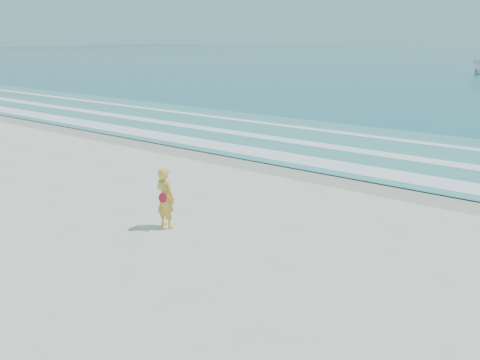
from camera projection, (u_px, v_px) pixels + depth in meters
The scene contains 7 objects.
ground at pixel (140, 265), 10.67m from camera, with size 400.00×400.00×0.00m, color silver.
wet_sand at pixel (319, 174), 17.65m from camera, with size 400.00×2.40×0.00m, color #B2A893.
shallow at pixel (368, 148), 21.51m from camera, with size 400.00×10.00×0.01m, color #59B7AD.
foam_near at pixel (333, 165), 18.64m from camera, with size 400.00×1.40×0.01m, color white.
foam_mid at pixel (361, 151), 20.89m from camera, with size 400.00×0.90×0.01m, color white.
foam_far at pixel (386, 138), 23.45m from camera, with size 400.00×0.60×0.01m, color white.
woman at pixel (165, 198), 12.52m from camera, with size 0.64×0.44×1.67m.
Camera 1 is at (7.45, -6.48, 5.01)m, focal length 35.00 mm.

